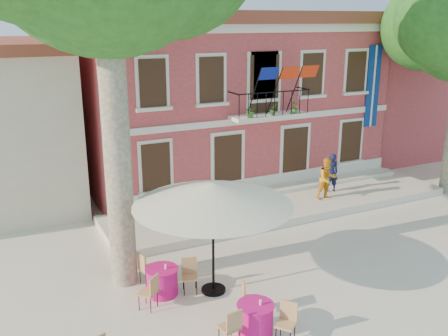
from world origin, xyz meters
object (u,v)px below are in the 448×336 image
Objects in this scene: patio_umbrella at (213,194)px; pedestrian_orange at (327,179)px; pedestrian_navy at (331,173)px; cafe_table_1 at (255,317)px; cafe_table_3 at (162,280)px.

pedestrian_orange is at bearing 30.08° from patio_umbrella.
pedestrian_orange reaches higher than pedestrian_navy.
cafe_table_1 is at bearing 57.92° from pedestrian_navy.
pedestrian_navy is (7.52, 4.61, -1.71)m from patio_umbrella.
patio_umbrella is 2.76m from cafe_table_3.
pedestrian_navy is at bearing 25.15° from cafe_table_3.
cafe_table_3 is (-1.39, 2.64, 0.00)m from cafe_table_1.
pedestrian_orange is (-0.72, -0.67, 0.03)m from pedestrian_navy.
pedestrian_orange is 8.85m from cafe_table_3.
pedestrian_navy is 0.88× the size of cafe_table_3.
cafe_table_3 is at bearing 117.68° from cafe_table_1.
cafe_table_3 is at bearing 160.51° from patio_umbrella.
pedestrian_navy is 0.96× the size of pedestrian_orange.
patio_umbrella is 2.30× the size of cafe_table_3.
pedestrian_navy is 9.78m from cafe_table_3.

